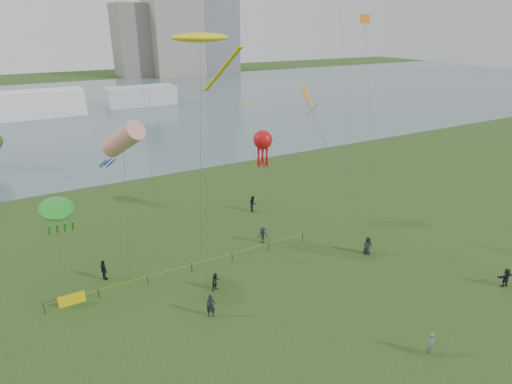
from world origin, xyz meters
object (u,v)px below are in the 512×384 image
kite_flyer (431,344)px  kite_octopus (263,141)px  kite_stingray (201,38)px  fence (122,286)px

kite_flyer → kite_octopus: kite_octopus is taller
kite_flyer → kite_stingray: bearing=72.0°
kite_octopus → fence: bearing=-137.4°
fence → kite_octopus: bearing=18.4°
kite_flyer → fence: bearing=99.0°
fence → kite_flyer: bearing=-47.1°
kite_flyer → kite_octopus: bearing=55.2°
fence → kite_stingray: size_ratio=1.21×
kite_octopus → kite_stingray: bearing=-149.5°
fence → kite_stingray: 21.89m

